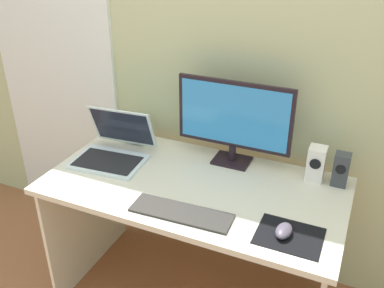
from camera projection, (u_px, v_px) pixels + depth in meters
wall_back at (231, 46)px, 2.07m from camera, size 6.00×0.04×2.50m
door_left at (56, 68)px, 2.54m from camera, size 0.82×0.02×2.02m
desk at (194, 211)px, 2.03m from camera, size 1.36×0.70×0.72m
monitor at (234, 119)px, 2.02m from camera, size 0.56×0.14×0.42m
speaker_right at (341, 169)px, 1.91m from camera, size 0.07×0.07×0.16m
speaker_near_monitor at (316, 164)px, 1.95m from camera, size 0.08×0.08×0.17m
laptop at (113, 150)px, 2.14m from camera, size 0.37×0.36×0.24m
fishbowl at (137, 128)px, 2.29m from camera, size 0.17×0.17×0.17m
keyboard_external at (181, 213)px, 1.75m from camera, size 0.43×0.15×0.01m
mousepad at (289, 236)px, 1.63m from camera, size 0.25×0.20×0.00m
mouse at (284, 231)px, 1.63m from camera, size 0.07×0.10×0.04m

